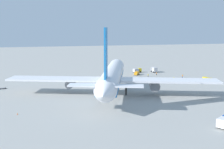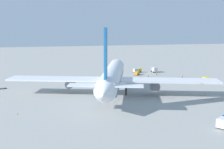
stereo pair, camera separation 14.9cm
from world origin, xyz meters
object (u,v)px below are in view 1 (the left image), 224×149
object	(u,v)px
service_truck_3	(154,70)
ground_worker_2	(157,74)
airliner	(112,77)
ground_worker_0	(174,78)
service_van	(137,73)
traffic_cone_0	(17,114)
baggage_cart_0	(3,88)
service_truck_2	(137,70)
ground_worker_1	(148,75)
ground_worker_4	(182,76)
ground_worker_5	(110,74)
service_truck_5	(208,79)

from	to	relation	value
service_truck_3	ground_worker_2	size ratio (longest dim) A/B	2.95
airliner	ground_worker_0	size ratio (longest dim) A/B	50.19
service_van	traffic_cone_0	xyz separation A→B (m)	(-59.17, 60.09, -0.76)
baggage_cart_0	service_truck_2	bearing A→B (deg)	-69.27
baggage_cart_0	ground_worker_2	distance (m)	80.64
ground_worker_1	airliner	bearing A→B (deg)	138.68
airliner	ground_worker_4	xyz separation A→B (m)	(25.28, -45.13, -6.05)
airliner	service_truck_3	xyz separation A→B (m)	(46.55, -38.27, -5.28)
ground_worker_0	ground_worker_1	size ratio (longest dim) A/B	0.97
service_truck_2	airliner	bearing A→B (deg)	149.71
service_van	ground_worker_1	bearing A→B (deg)	-154.52
baggage_cart_0	ground_worker_4	bearing A→B (deg)	-87.37
service_truck_2	baggage_cart_0	bearing A→B (deg)	110.73
airliner	ground_worker_5	size ratio (longest dim) A/B	45.80
service_truck_5	ground_worker_2	distance (m)	29.82
service_truck_5	ground_worker_5	size ratio (longest dim) A/B	3.74
service_truck_5	ground_worker_4	distance (m)	14.87
ground_worker_1	service_truck_3	bearing A→B (deg)	-34.51
service_truck_3	service_van	distance (m)	14.54
service_truck_5	ground_worker_4	xyz separation A→B (m)	(13.54, 6.14, -0.38)
airliner	ground_worker_4	world-z (taller)	airliner
service_truck_3	ground_worker_5	bearing A→B (deg)	97.97
service_truck_5	baggage_cart_0	size ratio (longest dim) A/B	1.80
service_truck_5	ground_worker_1	distance (m)	30.77
service_truck_3	ground_worker_4	xyz separation A→B (m)	(-21.27, -6.86, -0.78)
ground_worker_1	ground_worker_0	bearing A→B (deg)	-142.55
service_truck_2	ground_worker_0	world-z (taller)	service_truck_2
ground_worker_4	ground_worker_5	world-z (taller)	ground_worker_4
ground_worker_2	ground_worker_4	distance (m)	15.18
service_truck_5	ground_worker_0	size ratio (longest dim) A/B	4.10
baggage_cart_0	ground_worker_4	distance (m)	88.61
ground_worker_2	traffic_cone_0	bearing A→B (deg)	128.30
ground_worker_4	ground_worker_2	bearing A→B (deg)	38.57
airliner	ground_worker_1	size ratio (longest dim) A/B	48.72
ground_worker_2	traffic_cone_0	size ratio (longest dim) A/B	2.96
traffic_cone_0	ground_worker_4	bearing A→B (deg)	-61.26
service_truck_5	ground_worker_0	world-z (taller)	service_truck_5
ground_worker_1	traffic_cone_0	distance (m)	81.93
ground_worker_2	service_truck_5	bearing A→B (deg)	-148.44
service_truck_2	traffic_cone_0	world-z (taller)	service_truck_2
ground_worker_0	ground_worker_5	size ratio (longest dim) A/B	0.91
ground_worker_2	airliner	bearing A→B (deg)	136.16
airliner	ground_worker_0	distance (m)	43.66
traffic_cone_0	service_truck_3	bearing A→B (deg)	-48.33
airliner	ground_worker_1	xyz separation A→B (m)	(32.73, -28.77, -6.12)
service_truck_5	traffic_cone_0	world-z (taller)	service_truck_5
airliner	traffic_cone_0	bearing A→B (deg)	118.08
ground_worker_0	ground_worker_5	xyz separation A→B (m)	(21.65, 27.90, 0.09)
airliner	service_truck_5	size ratio (longest dim) A/B	12.24
ground_worker_0	ground_worker_5	world-z (taller)	ground_worker_5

